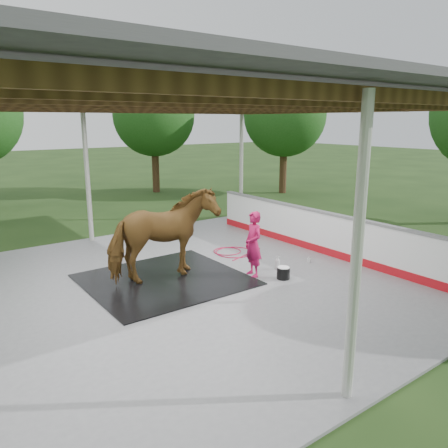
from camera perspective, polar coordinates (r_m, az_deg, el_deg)
ground at (r=9.58m, az=-7.15°, el=-8.49°), size 100.00×100.00×0.00m
concrete_slab at (r=9.57m, az=-7.15°, el=-8.35°), size 12.00×10.00×0.05m
pavilion_structure at (r=8.91m, az=-7.91°, el=15.92°), size 12.60×10.60×4.05m
dasher_board at (r=12.18m, az=11.97°, el=-0.98°), size 0.16×8.00×1.15m
tree_belt at (r=9.84m, az=-8.89°, el=14.60°), size 28.00×28.00×5.80m
rubber_mat at (r=9.99m, az=-7.72°, el=-7.19°), size 3.36×3.15×0.03m
horse at (r=9.68m, az=-7.91°, el=-1.48°), size 2.45×1.19×2.03m
handler at (r=9.97m, az=3.85°, el=-2.64°), size 0.47×0.61×1.51m
wash_bucket at (r=10.03m, az=7.76°, el=-6.32°), size 0.30×0.30×0.28m
soap_bottle_a at (r=10.63m, az=7.00°, el=-5.03°), size 0.18×0.18×0.33m
soap_bottle_b at (r=11.25m, az=11.01°, el=-4.57°), size 0.11×0.11×0.17m
hose_coil at (r=11.92m, az=1.07°, el=-3.66°), size 1.31×1.13×0.02m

